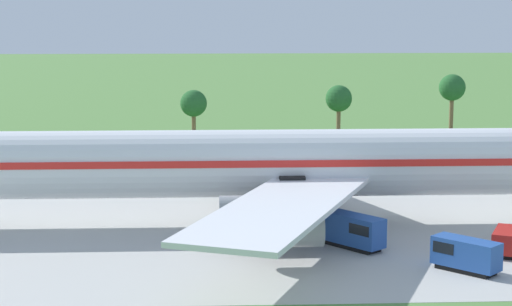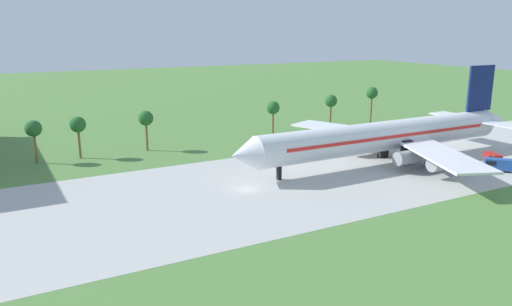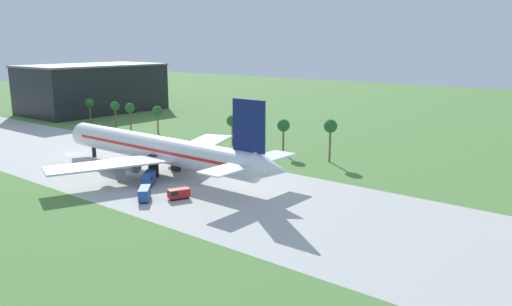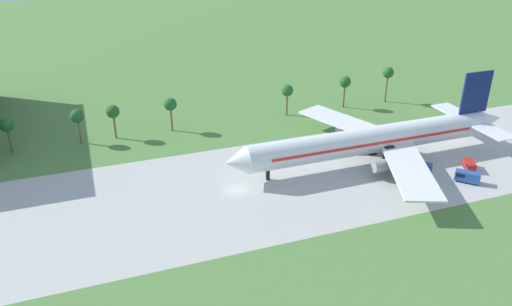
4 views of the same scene
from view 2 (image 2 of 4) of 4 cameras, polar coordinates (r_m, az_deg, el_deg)
name	(u,v)px [view 2 (image 2 of 4)]	position (r m, az deg, el deg)	size (l,w,h in m)	color
ground_plane	(247,189)	(91.84, -1.03, -4.17)	(600.00, 600.00, 0.00)	#517F3D
taxiway_strip	(247,189)	(91.84, -1.03, -4.16)	(320.00, 44.00, 0.02)	#B2B2AD
jet_airliner	(391,135)	(113.26, 15.13, 1.95)	(77.18, 57.57, 20.26)	white
baggage_tug	(493,158)	(120.97, 25.44, -0.52)	(3.65, 4.85, 2.16)	black
fuel_truck	(442,160)	(112.69, 20.47, -0.81)	(5.66, 6.25, 2.97)	black
catering_van	(497,165)	(114.38, 25.88, -1.21)	(5.24, 5.31, 2.66)	black
palm_tree_row	(190,114)	(125.92, -7.52, 4.42)	(115.90, 3.60, 11.66)	brown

